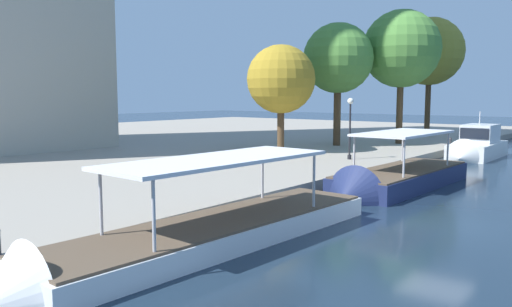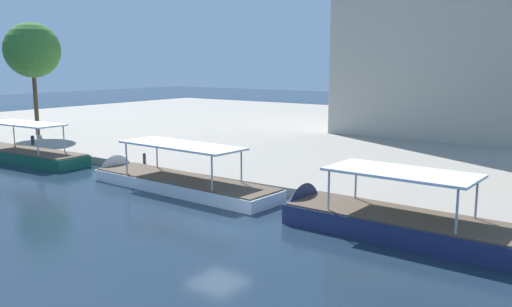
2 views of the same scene
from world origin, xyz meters
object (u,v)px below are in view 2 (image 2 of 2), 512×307
(tour_boat_2, at_px, (377,224))
(tree_3, at_px, (33,49))
(mooring_bollard_0, at_px, (33,140))
(tour_boat_0, at_px, (18,155))
(mooring_bollard_2, at_px, (144,158))
(tour_boat_1, at_px, (169,184))

(tour_boat_2, distance_m, tree_3, 40.86)
(mooring_bollard_0, bearing_deg, tour_boat_0, -47.08)
(tour_boat_2, bearing_deg, mooring_bollard_2, -7.59)
(tour_boat_2, height_order, tree_3, tree_3)
(tour_boat_1, xyz_separation_m, tour_boat_2, (13.84, -0.61, 0.10))
(tour_boat_0, distance_m, mooring_bollard_2, 11.81)
(tour_boat_1, distance_m, tour_boat_2, 13.85)
(mooring_bollard_0, bearing_deg, tour_boat_2, -5.95)
(tour_boat_0, xyz_separation_m, tour_boat_1, (16.40, 0.23, -0.17))
(tour_boat_1, bearing_deg, tour_boat_2, -179.82)
(tour_boat_0, height_order, tour_boat_2, tour_boat_0)
(tour_boat_0, distance_m, tour_boat_1, 16.40)
(tour_boat_1, relative_size, mooring_bollard_0, 17.14)
(tour_boat_2, distance_m, mooring_bollard_2, 19.03)
(tour_boat_1, relative_size, mooring_bollard_2, 18.82)
(mooring_bollard_2, bearing_deg, tour_boat_1, -27.00)
(tour_boat_2, relative_size, mooring_bollard_2, 15.14)
(tour_boat_1, distance_m, mooring_bollard_0, 19.48)
(tour_boat_0, bearing_deg, mooring_bollard_0, -50.05)
(tour_boat_1, bearing_deg, mooring_bollard_2, -24.30)
(tour_boat_2, bearing_deg, tour_boat_1, -0.67)
(tour_boat_1, distance_m, tree_3, 27.73)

